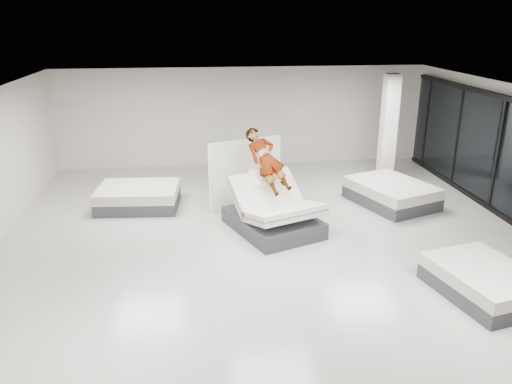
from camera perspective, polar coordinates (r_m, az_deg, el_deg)
room at (r=9.82m, az=2.45°, el=0.91°), size 14.00×14.04×3.20m
hero_bed at (r=11.52m, az=1.99°, el=-2.48°), size 2.31×2.61×1.37m
person at (r=11.48m, az=1.21°, el=2.33°), size 1.18×1.72×1.42m
remote at (r=11.36m, az=3.05°, el=1.00°), size 0.10×0.15×0.08m
divider_panel at (r=12.74m, az=-1.22°, el=2.05°), size 1.89×0.82×1.82m
flat_bed_right_far at (r=13.67m, az=15.19°, el=-0.14°), size 2.25×2.57×0.59m
flat_bed_right_near at (r=9.88m, az=24.65°, el=-9.30°), size 1.80×2.16×0.52m
flat_bed_left_far at (r=13.34m, az=-13.29°, el=-0.54°), size 2.14×1.67×0.56m
column at (r=15.09m, az=14.87°, el=6.87°), size 0.40×0.40×3.20m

